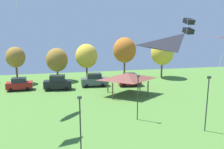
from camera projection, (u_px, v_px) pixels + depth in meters
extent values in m
cube|color=black|center=(189.00, 21.00, 23.43)|extent=(1.08, 1.15, 0.70)
cube|color=black|center=(188.00, 31.00, 23.62)|extent=(1.08, 1.15, 0.70)
cylinder|color=white|center=(187.00, 26.00, 23.06)|extent=(0.02, 0.02, 1.41)
cylinder|color=white|center=(195.00, 26.00, 23.21)|extent=(0.02, 0.02, 1.41)
cylinder|color=white|center=(183.00, 26.00, 23.83)|extent=(0.02, 0.02, 1.41)
cylinder|color=white|center=(190.00, 26.00, 23.99)|extent=(0.02, 0.02, 1.41)
cylinder|color=white|center=(17.00, 4.00, 29.57)|extent=(0.15, 0.19, 1.01)
pyramid|color=black|center=(184.00, 53.00, 12.07)|extent=(2.28, 3.06, 0.73)
cylinder|color=white|center=(220.00, 62.00, 37.40)|extent=(0.48, 0.08, 3.02)
cube|color=maroon|center=(20.00, 85.00, 40.93)|extent=(4.40, 1.97, 1.11)
cube|color=#1E232D|center=(19.00, 80.00, 40.74)|extent=(2.45, 1.72, 0.77)
cylinder|color=black|center=(27.00, 89.00, 40.56)|extent=(0.65, 0.26, 0.64)
cylinder|color=black|center=(28.00, 87.00, 42.20)|extent=(0.65, 0.26, 0.64)
cylinder|color=black|center=(11.00, 90.00, 39.90)|extent=(0.65, 0.26, 0.64)
cylinder|color=black|center=(12.00, 88.00, 41.53)|extent=(0.65, 0.26, 0.64)
cube|color=black|center=(58.00, 84.00, 41.18)|extent=(4.81, 2.05, 1.32)
cube|color=#1E232D|center=(58.00, 78.00, 40.95)|extent=(2.69, 1.77, 0.93)
cylinder|color=black|center=(66.00, 89.00, 40.67)|extent=(0.65, 0.26, 0.64)
cylinder|color=black|center=(67.00, 86.00, 42.36)|extent=(0.65, 0.26, 0.64)
cylinder|color=black|center=(49.00, 90.00, 40.28)|extent=(0.65, 0.26, 0.64)
cylinder|color=black|center=(50.00, 87.00, 41.98)|extent=(0.65, 0.26, 0.64)
cube|color=#4C5156|center=(94.00, 81.00, 43.52)|extent=(4.71, 1.77, 1.23)
cube|color=#1E232D|center=(94.00, 76.00, 43.31)|extent=(2.59, 1.62, 0.86)
cylinder|color=black|center=(103.00, 85.00, 43.09)|extent=(0.64, 0.22, 0.64)
cylinder|color=black|center=(101.00, 83.00, 44.76)|extent=(0.64, 0.22, 0.64)
cylinder|color=black|center=(87.00, 86.00, 42.54)|extent=(0.64, 0.22, 0.64)
cylinder|color=black|center=(86.00, 84.00, 44.21)|extent=(0.64, 0.22, 0.64)
cube|color=maroon|center=(130.00, 81.00, 43.83)|extent=(4.17, 1.97, 1.21)
cube|color=#1E232D|center=(130.00, 76.00, 43.62)|extent=(2.32, 1.76, 0.84)
cylinder|color=black|center=(138.00, 85.00, 43.28)|extent=(0.65, 0.24, 0.64)
cylinder|color=black|center=(135.00, 83.00, 45.06)|extent=(0.65, 0.24, 0.64)
cylinder|color=black|center=(124.00, 86.00, 42.86)|extent=(0.65, 0.24, 0.64)
cylinder|color=black|center=(122.00, 83.00, 44.63)|extent=(0.65, 0.24, 0.64)
cylinder|color=brown|center=(113.00, 91.00, 35.78)|extent=(0.20, 0.20, 2.60)
cylinder|color=brown|center=(148.00, 89.00, 36.88)|extent=(0.20, 0.20, 2.60)
cylinder|color=brown|center=(108.00, 85.00, 39.56)|extent=(0.20, 0.20, 2.60)
cylinder|color=brown|center=(140.00, 83.00, 40.66)|extent=(0.20, 0.20, 2.60)
pyramid|color=brown|center=(127.00, 76.00, 37.85)|extent=(7.29, 5.10, 1.00)
cylinder|color=#2D2D33|center=(138.00, 99.00, 27.81)|extent=(0.12, 0.12, 5.22)
cube|color=#4C4C51|center=(138.00, 76.00, 27.25)|extent=(0.36, 0.20, 0.24)
cylinder|color=#2D2D33|center=(207.00, 105.00, 24.72)|extent=(0.12, 0.12, 5.73)
cube|color=#4C4C51|center=(209.00, 77.00, 24.11)|extent=(0.36, 0.20, 0.24)
cylinder|color=#2D2D33|center=(80.00, 128.00, 19.99)|extent=(0.12, 0.12, 5.14)
cube|color=#4C4C51|center=(79.00, 97.00, 19.44)|extent=(0.36, 0.20, 0.24)
cylinder|color=brown|center=(17.00, 74.00, 45.65)|extent=(0.36, 0.36, 3.75)
ellipsoid|color=olive|center=(16.00, 57.00, 44.99)|extent=(3.58, 3.58, 3.93)
cylinder|color=brown|center=(58.00, 74.00, 47.79)|extent=(0.36, 0.36, 2.67)
ellipsoid|color=olive|center=(57.00, 60.00, 47.18)|extent=(4.28, 4.28, 4.71)
cylinder|color=brown|center=(87.00, 72.00, 48.28)|extent=(0.36, 0.36, 3.31)
ellipsoid|color=gold|center=(87.00, 56.00, 47.60)|extent=(4.42, 4.42, 4.86)
cylinder|color=brown|center=(124.00, 68.00, 51.60)|extent=(0.36, 0.36, 3.95)
ellipsoid|color=#BC6623|center=(125.00, 50.00, 50.82)|extent=(4.93, 4.93, 5.43)
cylinder|color=brown|center=(162.00, 69.00, 50.88)|extent=(0.36, 0.36, 3.56)
ellipsoid|color=gold|center=(162.00, 53.00, 50.15)|extent=(4.82, 4.82, 5.30)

